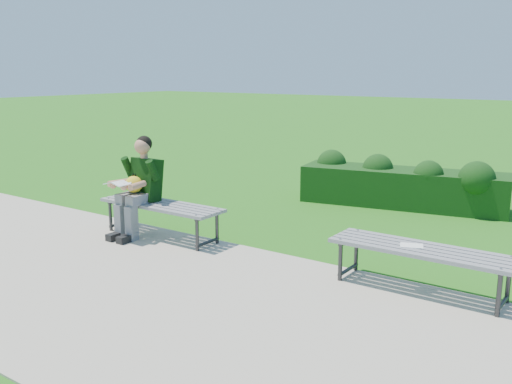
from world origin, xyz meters
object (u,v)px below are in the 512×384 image
Objects in this scene: bench_right at (421,253)px; seated_boy at (139,184)px; hedge at (403,184)px; bench_left at (161,208)px; paper_sheet at (412,246)px.

bench_right is 3.75m from seated_boy.
hedge is 1.85× the size of bench_left.
seated_boy reaches higher than bench_left.
seated_boy is at bearing -176.94° from paper_sheet.
hedge is 12.73× the size of paper_sheet.
bench_right is at bearing 1.69° from bench_left.
seated_boy reaches higher than hedge.
bench_left is 3.43m from bench_right.
paper_sheet is (-0.10, -0.00, 0.06)m from bench_right.
bench_left is 6.87× the size of paper_sheet.
bench_right is 1.37× the size of seated_boy.
bench_left is at bearing 17.13° from seated_boy.
seated_boy is at bearing -120.95° from hedge.
bench_right is at bearing 0.00° from paper_sheet.
paper_sheet is at bearing 1.75° from bench_left.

